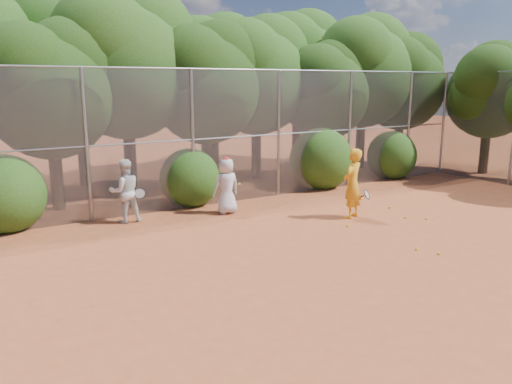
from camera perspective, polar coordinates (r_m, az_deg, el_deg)
ground at (r=10.70m, az=11.76°, el=-7.62°), size 80.00×80.00×0.00m
fence_back at (r=15.01m, az=-4.16°, el=6.39°), size 20.05×0.09×4.03m
tree_2 at (r=15.30m, az=-22.47°, el=11.36°), size 3.99×3.47×5.47m
tree_3 at (r=16.88m, az=-14.60°, el=14.66°), size 4.89×4.26×6.70m
tree_4 at (r=17.23m, az=-5.73°, el=12.81°), size 4.19×3.64×5.73m
tree_5 at (r=19.14m, az=0.11°, el=13.69°), size 4.51×3.92×6.17m
tree_6 at (r=19.77m, az=7.98°, el=11.85°), size 3.86×3.36×5.29m
tree_7 at (r=21.90m, az=12.24°, el=13.86°), size 4.77×4.14×6.53m
tree_8 at (r=23.10m, az=16.39°, el=12.40°), size 4.25×3.70×5.82m
tree_10 at (r=18.77m, az=-19.71°, el=14.79°), size 5.15×4.48×7.06m
tree_11 at (r=20.06m, az=-4.87°, el=13.92°), size 4.64×4.03×6.35m
tree_12 at (r=22.95m, az=4.83°, el=14.59°), size 5.02×4.37×6.88m
tree_13 at (r=22.15m, az=25.25°, el=10.86°), size 3.86×3.36×5.29m
bush_0 at (r=13.84m, az=-26.85°, el=0.15°), size 2.00×2.00×2.00m
bush_1 at (r=15.06m, az=-7.59°, el=1.90°), size 1.80×1.80×1.80m
bush_2 at (r=17.63m, az=7.43°, el=4.09°), size 2.20×2.20×2.20m
bush_3 at (r=20.01m, az=15.26°, el=4.31°), size 1.90×1.90×1.90m
player_yellow at (r=13.69m, az=10.97°, el=0.94°), size 0.93×0.69×1.90m
player_teen at (r=13.96m, az=-3.39°, el=0.73°), size 0.78×0.51×1.61m
player_white at (r=13.48m, az=-14.75°, el=0.09°), size 0.89×0.76×1.68m
ball_0 at (r=12.98m, az=10.42°, el=-3.83°), size 0.07×0.07×0.07m
ball_1 at (r=14.17m, az=16.70°, el=-2.78°), size 0.07×0.07×0.07m
ball_2 at (r=11.59m, az=17.88°, el=-6.21°), size 0.07×0.07×0.07m
ball_3 at (r=14.20m, az=18.86°, el=-2.89°), size 0.07×0.07×0.07m
ball_4 at (r=11.46m, az=20.16°, el=-6.60°), size 0.07×0.07×0.07m
ball_5 at (r=15.14m, az=15.02°, el=-1.72°), size 0.07×0.07×0.07m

